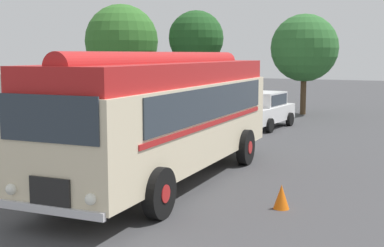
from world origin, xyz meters
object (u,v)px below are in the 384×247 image
Objects in this scene: car_near_left at (209,107)px; traffic_cone at (281,197)px; car_mid_left at (263,110)px; vintage_bus at (167,112)px.

traffic_cone is at bearing -59.28° from car_near_left.
car_mid_left is 13.22m from traffic_cone.
car_near_left reaches higher than traffic_cone.
car_mid_left is at bearing 110.43° from traffic_cone.
car_near_left is 7.85× the size of traffic_cone.
vintage_bus reaches higher than car_near_left.
vintage_bus is 2.38× the size of car_mid_left.
vintage_bus is 11.28m from car_mid_left.
car_near_left is (-3.96, 11.44, -1.05)m from vintage_bus.
car_mid_left is at bearing 95.42° from vintage_bus.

